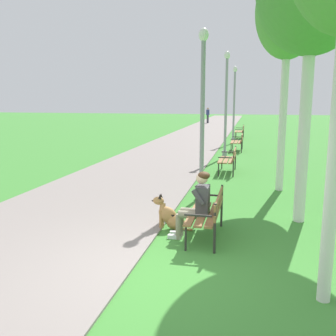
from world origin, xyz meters
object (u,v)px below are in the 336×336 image
park_bench_mid (229,158)px  lamp_post_mid (226,104)px  pedestrian_distant (208,115)px  birch_tree_third (288,13)px  lamp_post_near (202,113)px  park_bench_far (238,141)px  dog_shepherd (170,216)px  park_bench_near (209,211)px  person_seated_on_near_bench (197,202)px  park_bench_furthest (240,130)px  lamp_post_far (234,104)px

park_bench_mid → lamp_post_mid: size_ratio=0.34×
pedestrian_distant → park_bench_mid: bearing=-81.7°
birch_tree_third → pedestrian_distant: birch_tree_third is taller
park_bench_mid → lamp_post_mid: 3.86m
lamp_post_near → park_bench_far: bearing=86.6°
pedestrian_distant → dog_shepherd: bearing=-84.5°
park_bench_near → birch_tree_third: 6.08m
park_bench_far → person_seated_on_near_bench: 12.22m
park_bench_far → birch_tree_third: 9.15m
park_bench_near → dog_shepherd: size_ratio=1.80×
park_bench_mid → park_bench_furthest: size_ratio=1.00×
lamp_post_mid → park_bench_far: bearing=78.6°
park_bench_furthest → park_bench_far: bearing=-89.0°
park_bench_furthest → lamp_post_mid: 8.78m
park_bench_far → pedestrian_distant: size_ratio=0.91×
lamp_post_near → birch_tree_third: birch_tree_third is taller
dog_shepherd → lamp_post_mid: lamp_post_mid is taller
park_bench_near → birch_tree_third: birch_tree_third is taller
park_bench_mid → lamp_post_near: 3.97m
person_seated_on_near_bench → lamp_post_near: size_ratio=0.30×
lamp_post_near → dog_shepherd: bearing=-96.1°
park_bench_mid → park_bench_far: 5.76m
lamp_post_mid → pedestrian_distant: lamp_post_mid is taller
dog_shepherd → lamp_post_far: 15.30m
park_bench_furthest → person_seated_on_near_bench: person_seated_on_near_bench is taller
lamp_post_near → lamp_post_far: size_ratio=0.97×
person_seated_on_near_bench → dog_shepherd: size_ratio=1.50×
park_bench_furthest → dog_shepherd: (-0.72, -18.05, -0.25)m
park_bench_far → lamp_post_far: (-0.42, 3.33, 1.73)m
dog_shepherd → park_bench_mid: bearing=83.0°
park_bench_near → lamp_post_near: lamp_post_near is taller
park_bench_mid → lamp_post_near: lamp_post_near is taller
lamp_post_near → lamp_post_mid: (0.08, 6.96, 0.15)m
park_bench_far → lamp_post_mid: 3.02m
park_bench_far → lamp_post_mid: size_ratio=0.34×
park_bench_near → park_bench_far: bearing=89.8°
lamp_post_far → park_bench_mid: bearing=-87.8°
lamp_post_mid → pedestrian_distant: (-3.52, 23.56, -1.47)m
park_bench_furthest → birch_tree_third: size_ratio=0.25×
park_bench_near → park_bench_far: 12.14m
person_seated_on_near_bench → dog_shepherd: (-0.57, 0.38, -0.42)m
park_bench_far → lamp_post_near: size_ratio=0.36×
lamp_post_mid → lamp_post_far: 5.71m
park_bench_near → dog_shepherd: park_bench_near is taller
lamp_post_mid → person_seated_on_near_bench: bearing=-88.7°
person_seated_on_near_bench → pedestrian_distant: pedestrian_distant is taller
park_bench_furthest → lamp_post_near: (-0.45, -15.55, 1.66)m
person_seated_on_near_bench → birch_tree_third: size_ratio=0.21×
person_seated_on_near_bench → lamp_post_far: (-0.17, 15.55, 1.56)m
pedestrian_distant → lamp_post_near: bearing=-83.6°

